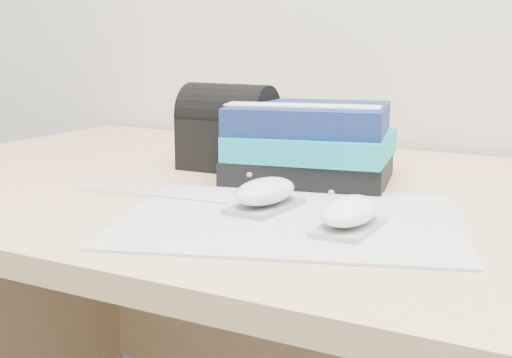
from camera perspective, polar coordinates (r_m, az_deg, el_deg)
The scene contains 7 objects.
desk at distance 1.09m, azimuth 10.42°, elevation -12.91°, with size 1.60×0.80×0.73m.
mousepad at distance 0.84m, azimuth 2.80°, elevation -3.24°, with size 0.39×0.31×0.00m, color #9B9BA3.
mouse_rear at distance 0.87m, azimuth 0.73°, elevation -1.20°, with size 0.06×0.11×0.04m.
mouse_front at distance 0.79m, azimuth 7.47°, elevation -2.77°, with size 0.06×0.10×0.04m.
usb_cable at distance 0.96m, azimuth -8.73°, elevation -1.19°, with size 0.00×0.00×0.24m, color white.
book_stack at distance 1.05m, azimuth 4.35°, elevation 2.84°, with size 0.27×0.23×0.11m.
pouch at distance 1.14m, azimuth -2.21°, elevation 4.12°, with size 0.15×0.10×0.14m.
Camera 1 is at (0.30, 0.70, 0.95)m, focal length 50.00 mm.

